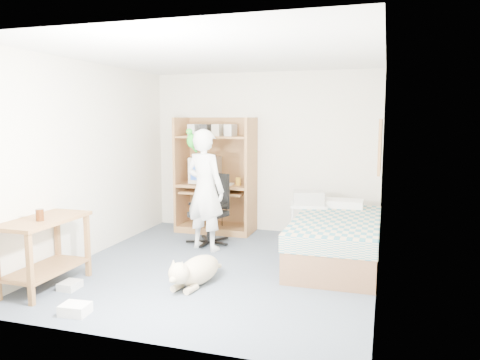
{
  "coord_description": "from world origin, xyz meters",
  "views": [
    {
      "loc": [
        1.84,
        -5.15,
        1.79
      ],
      "look_at": [
        0.18,
        0.17,
        1.05
      ],
      "focal_mm": 35.0,
      "sensor_mm": 36.0,
      "label": 1
    }
  ],
  "objects_px": {
    "computer_hutch": "(217,180)",
    "printer_cart": "(308,218)",
    "dog": "(196,270)",
    "office_chair": "(211,219)",
    "bed": "(337,240)",
    "side_desk": "(45,242)",
    "person": "(205,190)"
  },
  "relations": [
    {
      "from": "side_desk",
      "to": "printer_cart",
      "type": "distance_m",
      "value": 3.44
    },
    {
      "from": "side_desk",
      "to": "person",
      "type": "relative_size",
      "value": 0.61
    },
    {
      "from": "dog",
      "to": "computer_hutch",
      "type": "bearing_deg",
      "value": 115.66
    },
    {
      "from": "printer_cart",
      "to": "side_desk",
      "type": "bearing_deg",
      "value": -145.68
    },
    {
      "from": "dog",
      "to": "person",
      "type": "bearing_deg",
      "value": 118.08
    },
    {
      "from": "computer_hutch",
      "to": "bed",
      "type": "bearing_deg",
      "value": -29.29
    },
    {
      "from": "office_chair",
      "to": "printer_cart",
      "type": "xyz_separation_m",
      "value": [
        1.35,
        0.28,
        0.04
      ]
    },
    {
      "from": "computer_hutch",
      "to": "office_chair",
      "type": "bearing_deg",
      "value": -76.17
    },
    {
      "from": "bed",
      "to": "office_chair",
      "type": "relative_size",
      "value": 2.04
    },
    {
      "from": "bed",
      "to": "person",
      "type": "xyz_separation_m",
      "value": [
        -1.78,
        0.08,
        0.53
      ]
    },
    {
      "from": "bed",
      "to": "printer_cart",
      "type": "bearing_deg",
      "value": 125.05
    },
    {
      "from": "computer_hutch",
      "to": "person",
      "type": "distance_m",
      "value": 1.07
    },
    {
      "from": "person",
      "to": "printer_cart",
      "type": "distance_m",
      "value": 1.51
    },
    {
      "from": "person",
      "to": "dog",
      "type": "height_order",
      "value": "person"
    },
    {
      "from": "bed",
      "to": "side_desk",
      "type": "distance_m",
      "value": 3.39
    },
    {
      "from": "computer_hutch",
      "to": "printer_cart",
      "type": "height_order",
      "value": "computer_hutch"
    },
    {
      "from": "side_desk",
      "to": "person",
      "type": "height_order",
      "value": "person"
    },
    {
      "from": "side_desk",
      "to": "office_chair",
      "type": "bearing_deg",
      "value": 64.77
    },
    {
      "from": "side_desk",
      "to": "person",
      "type": "bearing_deg",
      "value": 60.58
    },
    {
      "from": "office_chair",
      "to": "bed",
      "type": "bearing_deg",
      "value": 6.01
    },
    {
      "from": "computer_hutch",
      "to": "dog",
      "type": "height_order",
      "value": "computer_hutch"
    },
    {
      "from": "bed",
      "to": "person",
      "type": "bearing_deg",
      "value": 177.57
    },
    {
      "from": "printer_cart",
      "to": "person",
      "type": "bearing_deg",
      "value": -167.84
    },
    {
      "from": "computer_hutch",
      "to": "side_desk",
      "type": "distance_m",
      "value": 3.08
    },
    {
      "from": "computer_hutch",
      "to": "side_desk",
      "type": "relative_size",
      "value": 1.8
    },
    {
      "from": "bed",
      "to": "person",
      "type": "relative_size",
      "value": 1.23
    },
    {
      "from": "side_desk",
      "to": "printer_cart",
      "type": "xyz_separation_m",
      "value": [
        2.39,
        2.48,
        -0.1
      ]
    },
    {
      "from": "computer_hutch",
      "to": "dog",
      "type": "distance_m",
      "value": 2.56
    },
    {
      "from": "computer_hutch",
      "to": "office_chair",
      "type": "height_order",
      "value": "computer_hutch"
    },
    {
      "from": "side_desk",
      "to": "dog",
      "type": "xyz_separation_m",
      "value": [
        1.48,
        0.55,
        -0.33
      ]
    },
    {
      "from": "computer_hutch",
      "to": "printer_cart",
      "type": "xyz_separation_m",
      "value": [
        1.54,
        -0.46,
        -0.43
      ]
    },
    {
      "from": "computer_hutch",
      "to": "office_chair",
      "type": "distance_m",
      "value": 0.9
    }
  ]
}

